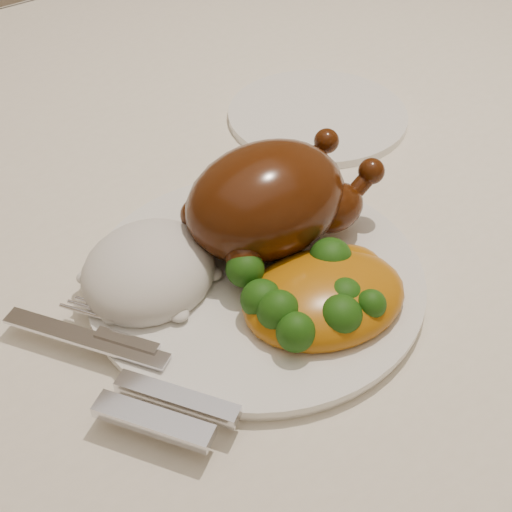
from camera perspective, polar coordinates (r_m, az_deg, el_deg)
dining_table at (r=0.79m, az=-1.43°, el=1.34°), size 1.60×0.90×0.76m
tablecloth at (r=0.74m, az=-1.52°, el=5.66°), size 1.73×1.03×0.18m
dinner_plate at (r=0.58m, az=0.00°, el=-1.90°), size 0.31×0.31×0.01m
side_plate at (r=0.79m, az=4.94°, el=11.15°), size 0.21×0.21×0.01m
roast_chicken at (r=0.58m, az=1.19°, el=4.61°), size 0.17×0.11×0.09m
rice_mound at (r=0.57m, az=-8.55°, el=-1.20°), size 0.15×0.14×0.06m
mac_and_cheese at (r=0.55m, az=5.32°, el=-3.04°), size 0.15×0.13×0.05m
cutlery at (r=0.50m, az=-9.14°, el=-10.01°), size 0.09×0.19×0.01m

